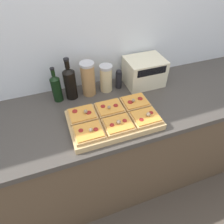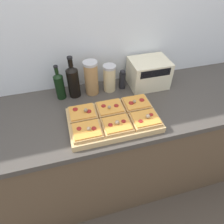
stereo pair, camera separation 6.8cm
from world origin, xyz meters
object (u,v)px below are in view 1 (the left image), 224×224
at_px(cutting_board, 114,120).
at_px(grain_jar_short, 106,78).
at_px(pepper_mill, 119,79).
at_px(grain_jar_tall, 88,79).
at_px(olive_oil_bottle, 56,88).
at_px(wine_bottle, 70,82).
at_px(toaster_oven, 144,72).

distance_m(cutting_board, grain_jar_short, 0.35).
height_order(cutting_board, pepper_mill, pepper_mill).
bearing_deg(grain_jar_tall, pepper_mill, 0.00).
xyz_separation_m(cutting_board, grain_jar_short, (0.07, 0.34, 0.08)).
distance_m(olive_oil_bottle, grain_jar_short, 0.35).
distance_m(olive_oil_bottle, wine_bottle, 0.10).
distance_m(grain_jar_tall, pepper_mill, 0.23).
xyz_separation_m(olive_oil_bottle, grain_jar_short, (0.35, 0.00, -0.00)).
relative_size(pepper_mill, toaster_oven, 0.51).
relative_size(wine_bottle, toaster_oven, 0.99).
relative_size(olive_oil_bottle, wine_bottle, 0.84).
height_order(cutting_board, olive_oil_bottle, olive_oil_bottle).
xyz_separation_m(grain_jar_short, toaster_oven, (0.29, -0.01, 0.00)).
relative_size(grain_jar_short, toaster_oven, 0.66).
bearing_deg(grain_jar_tall, cutting_board, -79.40).
relative_size(wine_bottle, grain_jar_tall, 1.21).
relative_size(olive_oil_bottle, toaster_oven, 0.83).
height_order(grain_jar_short, pepper_mill, grain_jar_short).
distance_m(cutting_board, wine_bottle, 0.40).
xyz_separation_m(grain_jar_tall, pepper_mill, (0.23, 0.00, -0.05)).
bearing_deg(grain_jar_short, pepper_mill, 0.00).
bearing_deg(olive_oil_bottle, pepper_mill, 0.00).
xyz_separation_m(cutting_board, toaster_oven, (0.36, 0.33, 0.08)).
bearing_deg(toaster_oven, grain_jar_short, 177.80).
bearing_deg(toaster_oven, cutting_board, -137.72).
bearing_deg(cutting_board, toaster_oven, 42.28).
height_order(olive_oil_bottle, grain_jar_short, olive_oil_bottle).
distance_m(olive_oil_bottle, toaster_oven, 0.64).
distance_m(wine_bottle, pepper_mill, 0.36).
distance_m(grain_jar_tall, toaster_oven, 0.43).
height_order(wine_bottle, grain_jar_tall, wine_bottle).
relative_size(cutting_board, pepper_mill, 3.57).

